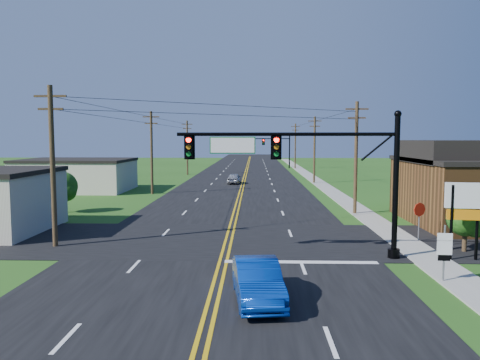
{
  "coord_description": "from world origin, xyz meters",
  "views": [
    {
      "loc": [
        1.72,
        -15.55,
        6.1
      ],
      "look_at": [
        0.91,
        10.0,
        3.81
      ],
      "focal_mm": 35.0,
      "sensor_mm": 36.0,
      "label": 1
    }
  ],
  "objects_px": {
    "signal_mast_main": "(307,165)",
    "stop_sign": "(419,213)",
    "route_sign": "(444,249)",
    "signal_mast_far": "(268,146)",
    "blue_car": "(257,282)"
  },
  "relations": [
    {
      "from": "signal_mast_main",
      "to": "blue_car",
      "type": "xyz_separation_m",
      "value": [
        -2.5,
        -6.52,
        -3.99
      ]
    },
    {
      "from": "signal_mast_main",
      "to": "route_sign",
      "type": "height_order",
      "value": "signal_mast_main"
    },
    {
      "from": "route_sign",
      "to": "signal_mast_far",
      "type": "bearing_deg",
      "value": 100.06
    },
    {
      "from": "signal_mast_far",
      "to": "route_sign",
      "type": "xyz_separation_m",
      "value": [
        5.29,
        -75.94,
        -3.11
      ]
    },
    {
      "from": "signal_mast_far",
      "to": "stop_sign",
      "type": "bearing_deg",
      "value": -84.13
    },
    {
      "from": "signal_mast_main",
      "to": "signal_mast_far",
      "type": "bearing_deg",
      "value": 89.92
    },
    {
      "from": "route_sign",
      "to": "signal_mast_main",
      "type": "bearing_deg",
      "value": 149.86
    },
    {
      "from": "signal_mast_main",
      "to": "stop_sign",
      "type": "relative_size",
      "value": 4.84
    },
    {
      "from": "signal_mast_main",
      "to": "route_sign",
      "type": "distance_m",
      "value": 7.45
    },
    {
      "from": "route_sign",
      "to": "stop_sign",
      "type": "bearing_deg",
      "value": 83.96
    },
    {
      "from": "route_sign",
      "to": "stop_sign",
      "type": "height_order",
      "value": "route_sign"
    },
    {
      "from": "signal_mast_main",
      "to": "route_sign",
      "type": "xyz_separation_m",
      "value": [
        5.39,
        -3.94,
        -3.32
      ]
    },
    {
      "from": "signal_mast_main",
      "to": "route_sign",
      "type": "relative_size",
      "value": 4.59
    },
    {
      "from": "blue_car",
      "to": "route_sign",
      "type": "height_order",
      "value": "route_sign"
    },
    {
      "from": "signal_mast_main",
      "to": "stop_sign",
      "type": "xyz_separation_m",
      "value": [
        7.09,
        3.98,
        -3.07
      ]
    }
  ]
}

